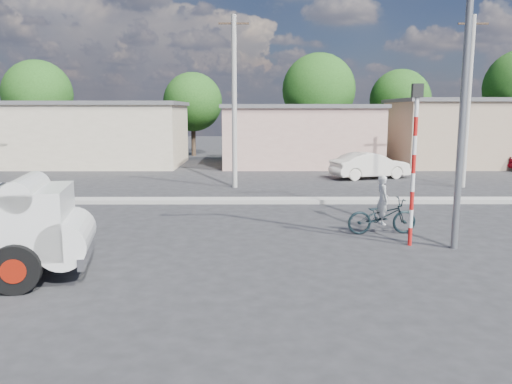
{
  "coord_description": "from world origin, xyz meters",
  "views": [
    {
      "loc": [
        -1.08,
        -11.76,
        3.67
      ],
      "look_at": [
        -1.02,
        2.67,
        1.3
      ],
      "focal_mm": 35.0,
      "sensor_mm": 36.0,
      "label": 1
    }
  ],
  "objects_px": {
    "bicycle": "(382,216)",
    "streetlight": "(460,59)",
    "cyclist": "(382,210)",
    "car_cream": "(370,165)",
    "traffic_pole": "(414,151)"
  },
  "relations": [
    {
      "from": "bicycle",
      "to": "cyclist",
      "type": "height_order",
      "value": "cyclist"
    },
    {
      "from": "bicycle",
      "to": "traffic_pole",
      "type": "relative_size",
      "value": 0.48
    },
    {
      "from": "bicycle",
      "to": "streetlight",
      "type": "distance_m",
      "value": 4.9
    },
    {
      "from": "bicycle",
      "to": "traffic_pole",
      "type": "height_order",
      "value": "traffic_pole"
    },
    {
      "from": "traffic_pole",
      "to": "bicycle",
      "type": "bearing_deg",
      "value": 108.86
    },
    {
      "from": "bicycle",
      "to": "traffic_pole",
      "type": "distance_m",
      "value": 2.48
    },
    {
      "from": "cyclist",
      "to": "car_cream",
      "type": "xyz_separation_m",
      "value": [
        2.49,
        12.39,
        -0.03
      ]
    },
    {
      "from": "bicycle",
      "to": "cyclist",
      "type": "bearing_deg",
      "value": -0.0
    },
    {
      "from": "cyclist",
      "to": "car_cream",
      "type": "distance_m",
      "value": 12.63
    },
    {
      "from": "bicycle",
      "to": "car_cream",
      "type": "relative_size",
      "value": 0.49
    },
    {
      "from": "car_cream",
      "to": "bicycle",
      "type": "bearing_deg",
      "value": 150.77
    },
    {
      "from": "car_cream",
      "to": "traffic_pole",
      "type": "xyz_separation_m",
      "value": [
        -2.04,
        -13.7,
        1.89
      ]
    },
    {
      "from": "bicycle",
      "to": "streetlight",
      "type": "relative_size",
      "value": 0.23
    },
    {
      "from": "cyclist",
      "to": "streetlight",
      "type": "xyz_separation_m",
      "value": [
        1.39,
        -1.62,
        4.22
      ]
    },
    {
      "from": "traffic_pole",
      "to": "streetlight",
      "type": "bearing_deg",
      "value": -17.73
    }
  ]
}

